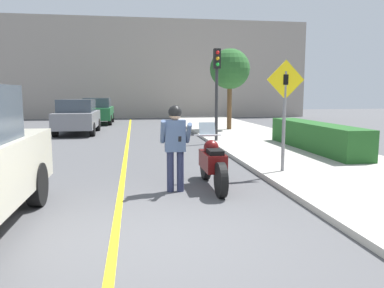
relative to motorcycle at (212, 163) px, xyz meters
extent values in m
plane|color=#4C4C4F|center=(-1.29, -2.60, -0.52)|extent=(80.00, 80.00, 0.00)
cube|color=#ADA89E|center=(3.51, 1.40, -0.46)|extent=(4.40, 44.00, 0.12)
cube|color=yellow|center=(-1.89, 3.40, -0.51)|extent=(0.12, 36.00, 0.01)
cube|color=gray|center=(-1.29, 23.40, 3.41)|extent=(28.00, 1.20, 7.86)
cylinder|color=black|center=(0.00, -0.79, -0.18)|extent=(0.14, 0.67, 0.67)
cylinder|color=black|center=(0.00, 0.77, -0.18)|extent=(0.14, 0.67, 0.67)
cube|color=#510C0C|center=(0.00, -0.01, 0.05)|extent=(0.40, 1.07, 0.36)
sphere|color=#510C0C|center=(0.00, 0.14, 0.31)|extent=(0.32, 0.32, 0.32)
cube|color=black|center=(0.00, -0.25, 0.27)|extent=(0.28, 0.48, 0.10)
cylinder|color=silver|center=(0.00, 0.53, 0.53)|extent=(0.62, 0.03, 0.03)
cube|color=silver|center=(0.00, 0.59, 0.65)|extent=(0.36, 0.12, 0.31)
cylinder|color=#282D4C|center=(-0.90, -0.22, -0.11)|extent=(0.14, 0.14, 0.82)
cylinder|color=#282D4C|center=(-0.70, -0.22, -0.11)|extent=(0.14, 0.14, 0.82)
cube|color=slate|center=(-0.80, -0.22, 0.61)|extent=(0.40, 0.22, 0.63)
cylinder|color=slate|center=(-1.05, -0.32, 0.70)|extent=(0.09, 0.38, 0.49)
cylinder|color=slate|center=(-0.55, -0.34, 0.67)|extent=(0.09, 0.44, 0.44)
sphere|color=tan|center=(-0.80, -0.22, 1.03)|extent=(0.23, 0.23, 0.23)
sphere|color=black|center=(-0.80, -0.22, 1.08)|extent=(0.27, 0.27, 0.27)
cube|color=black|center=(-0.74, -0.50, 0.58)|extent=(0.06, 0.05, 0.11)
cylinder|color=black|center=(-3.29, -0.82, -0.14)|extent=(0.22, 0.76, 0.76)
cylinder|color=slate|center=(1.89, 0.85, 0.77)|extent=(0.08, 0.08, 2.35)
cube|color=yellow|center=(1.89, 0.83, 1.76)|extent=(0.91, 0.02, 0.91)
cube|color=black|center=(1.89, 0.82, 1.76)|extent=(0.12, 0.01, 0.24)
cylinder|color=#2D2D30|center=(1.59, 6.83, 1.37)|extent=(0.12, 0.12, 3.55)
cube|color=black|center=(1.59, 6.81, 2.76)|extent=(0.26, 0.22, 0.76)
sphere|color=red|center=(1.59, 6.69, 2.98)|extent=(0.14, 0.14, 0.14)
sphere|color=gold|center=(1.59, 6.69, 2.76)|extent=(0.14, 0.14, 0.14)
sphere|color=green|center=(1.59, 6.69, 2.54)|extent=(0.14, 0.14, 0.14)
cube|color=#235623|center=(4.31, 4.04, 0.04)|extent=(0.90, 5.36, 0.88)
cylinder|color=brown|center=(3.28, 11.38, 0.79)|extent=(0.24, 0.24, 2.38)
sphere|color=#285B28|center=(3.28, 11.38, 2.69)|extent=(2.05, 2.05, 2.05)
cylinder|color=black|center=(-5.18, 12.75, -0.20)|extent=(0.22, 0.64, 0.64)
cylinder|color=black|center=(-3.52, 12.75, -0.20)|extent=(0.22, 0.64, 0.64)
cylinder|color=black|center=(-5.18, 10.15, -0.20)|extent=(0.22, 0.64, 0.64)
cylinder|color=black|center=(-3.52, 10.15, -0.20)|extent=(0.22, 0.64, 0.64)
cube|color=gray|center=(-4.35, 11.45, 0.18)|extent=(1.80, 4.20, 0.76)
cube|color=#38424C|center=(-4.35, 11.28, 0.86)|extent=(1.58, 2.18, 0.60)
cylinder|color=black|center=(-4.77, 18.84, -0.20)|extent=(0.22, 0.64, 0.64)
cylinder|color=black|center=(-3.11, 18.84, -0.20)|extent=(0.22, 0.64, 0.64)
cylinder|color=black|center=(-4.77, 16.24, -0.20)|extent=(0.22, 0.64, 0.64)
cylinder|color=black|center=(-3.11, 16.24, -0.20)|extent=(0.22, 0.64, 0.64)
cube|color=#1E6033|center=(-3.94, 17.54, 0.18)|extent=(1.80, 4.20, 0.76)
cube|color=#38424C|center=(-3.94, 17.37, 0.86)|extent=(1.58, 2.18, 0.60)
camera|label=1|loc=(-1.59, -7.52, 1.43)|focal=35.00mm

